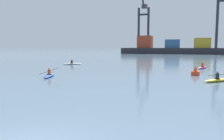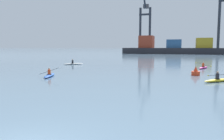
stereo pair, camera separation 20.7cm
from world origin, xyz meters
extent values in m
cube|color=#28282D|center=(0.57, 98.42, 1.29)|extent=(44.50, 11.42, 2.59)
cube|color=#993823|center=(-11.67, 98.42, 5.33)|extent=(6.23, 7.99, 5.48)
cube|color=#2D5684|center=(0.57, 98.42, 4.41)|extent=(6.23, 7.99, 3.65)
cube|color=#B29323|center=(12.81, 98.42, 4.69)|extent=(6.23, 7.99, 4.21)
cylinder|color=#232833|center=(-17.52, 113.53, 11.69)|extent=(1.20, 1.20, 23.38)
cylinder|color=#232833|center=(-12.46, 113.53, 11.69)|extent=(1.20, 1.20, 23.38)
cube|color=#232833|center=(-14.99, 113.53, 19.87)|extent=(6.26, 0.90, 0.90)
cube|color=#47474C|center=(-14.99, 116.03, 24.38)|extent=(2.80, 2.80, 2.00)
cylinder|color=#232833|center=(19.79, 109.38, 14.09)|extent=(1.20, 1.20, 28.18)
cylinder|color=red|center=(5.90, 21.09, 0.23)|extent=(0.90, 0.90, 0.45)
cone|color=red|center=(5.90, 21.09, 0.73)|extent=(0.49, 0.49, 0.55)
ellipsoid|color=silver|center=(-13.86, 30.33, 0.13)|extent=(3.11, 2.47, 0.26)
torus|color=black|center=(-13.94, 30.27, 0.27)|extent=(0.68, 0.68, 0.05)
cylinder|color=black|center=(-13.94, 30.27, 0.51)|extent=(0.30, 0.30, 0.50)
sphere|color=tan|center=(-13.94, 30.27, 0.86)|extent=(0.19, 0.19, 0.19)
cylinder|color=black|center=(-13.90, 30.30, 0.61)|extent=(1.23, 1.70, 0.42)
ellipsoid|color=silver|center=(-14.50, 31.14, 0.42)|extent=(0.15, 0.18, 0.14)
ellipsoid|color=silver|center=(-13.30, 29.46, 0.80)|extent=(0.15, 0.18, 0.14)
ellipsoid|color=yellow|center=(7.59, 16.90, 0.13)|extent=(2.86, 2.79, 0.26)
torus|color=black|center=(7.51, 16.83, 0.27)|extent=(0.69, 0.69, 0.05)
cylinder|color=#23232D|center=(7.51, 16.83, 0.51)|extent=(0.30, 0.30, 0.50)
sphere|color=tan|center=(7.51, 16.83, 0.86)|extent=(0.19, 0.19, 0.19)
cylinder|color=black|center=(7.55, 16.87, 0.61)|extent=(1.47, 1.52, 0.39)
ellipsoid|color=yellow|center=(6.83, 17.61, 0.43)|extent=(0.16, 0.17, 0.14)
ellipsoid|color=#C13384|center=(7.36, 29.68, 0.13)|extent=(1.77, 3.39, 0.26)
torus|color=black|center=(7.33, 29.59, 0.27)|extent=(0.63, 0.63, 0.05)
cylinder|color=#DB471E|center=(7.33, 29.59, 0.51)|extent=(0.30, 0.30, 0.50)
sphere|color=tan|center=(7.33, 29.59, 0.86)|extent=(0.19, 0.19, 0.19)
cylinder|color=black|center=(7.34, 29.63, 0.61)|extent=(1.94, 0.76, 0.47)
ellipsoid|color=yellow|center=(6.38, 30.00, 0.83)|extent=(0.20, 0.11, 0.15)
ellipsoid|color=yellow|center=(8.30, 29.27, 0.39)|extent=(0.20, 0.11, 0.15)
ellipsoid|color=#2856B2|center=(-8.74, 15.19, 0.13)|extent=(1.63, 3.42, 0.26)
torus|color=black|center=(-8.71, 15.09, 0.27)|extent=(0.62, 0.62, 0.05)
cylinder|color=#DB471E|center=(-8.71, 15.09, 0.51)|extent=(0.30, 0.30, 0.50)
sphere|color=tan|center=(-8.71, 15.09, 0.86)|extent=(0.19, 0.19, 0.19)
cylinder|color=black|center=(-8.72, 15.14, 0.61)|extent=(1.91, 0.66, 0.70)
ellipsoid|color=silver|center=(-9.67, 14.83, 0.27)|extent=(0.21, 0.10, 0.16)
ellipsoid|color=silver|center=(-7.78, 15.45, 0.95)|extent=(0.21, 0.10, 0.16)
camera|label=1|loc=(4.33, -4.97, 3.13)|focal=35.84mm
camera|label=2|loc=(4.53, -4.91, 3.13)|focal=35.84mm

